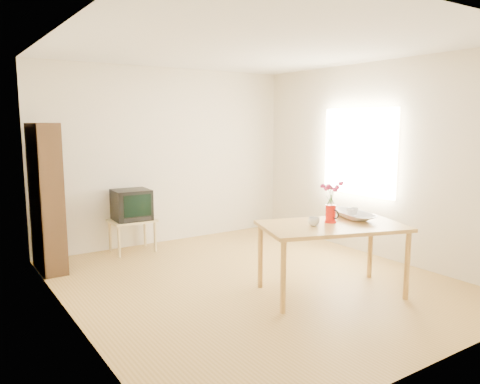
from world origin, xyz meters
TOP-DOWN VIEW (x-y plane):
  - room at (0.03, 0.00)m, footprint 4.50×4.50m
  - table at (0.46, -0.75)m, footprint 1.66×1.26m
  - tv_stand at (-0.70, 1.97)m, footprint 0.60×0.45m
  - bookshelf at (-1.85, 1.75)m, footprint 0.28×0.70m
  - pitcher at (0.52, -0.66)m, footprint 0.13×0.20m
  - flowers at (0.52, -0.66)m, footprint 0.22×0.22m
  - mug at (0.25, -0.69)m, footprint 0.12×0.12m
  - bowl at (0.88, -0.64)m, footprint 0.53×0.53m
  - teacup_a at (0.84, -0.64)m, footprint 0.10×0.10m
  - teacup_b at (0.92, -0.62)m, footprint 0.09×0.09m
  - television at (-0.70, 1.98)m, footprint 0.51×0.48m

SIDE VIEW (x-z plane):
  - tv_stand at x=-0.70m, z-range 0.16..0.62m
  - table at x=0.46m, z-range 0.30..1.05m
  - television at x=-0.70m, z-range 0.46..0.89m
  - mug at x=0.25m, z-range 0.75..0.84m
  - pitcher at x=0.52m, z-range 0.74..0.93m
  - bookshelf at x=-1.85m, z-range -0.06..1.74m
  - teacup_a at x=0.84m, z-range 0.88..0.95m
  - teacup_b at x=0.92m, z-range 0.88..0.95m
  - bowl at x=0.88m, z-range 0.75..1.16m
  - flowers at x=0.52m, z-range 0.93..1.24m
  - room at x=0.03m, z-range -0.95..3.55m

